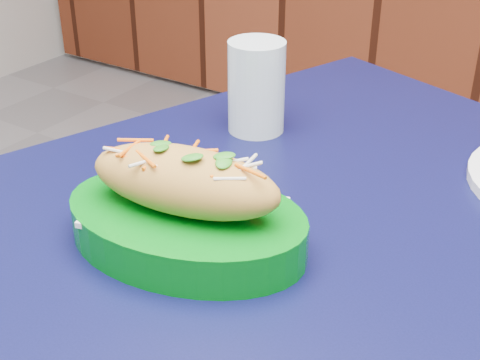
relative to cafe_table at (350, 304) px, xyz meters
The scene contains 3 objects.
cafe_table is the anchor object (origin of this frame).
banh_mi_basket 0.22m from the cafe_table, 141.99° to the right, with size 0.27×0.20×0.11m.
water_glass 0.31m from the cafe_table, 144.03° to the left, with size 0.08×0.08×0.12m, color silver.
Camera 1 is at (0.12, 0.69, 1.13)m, focal length 50.00 mm.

